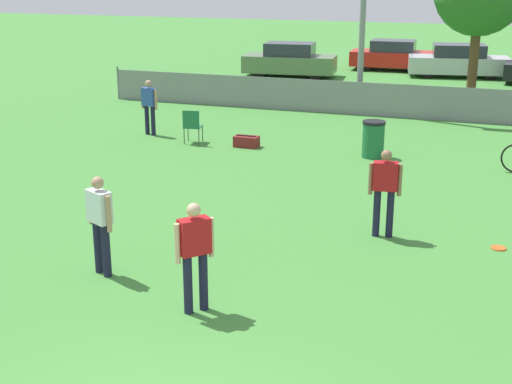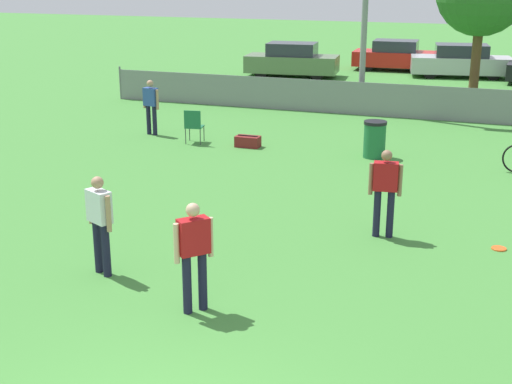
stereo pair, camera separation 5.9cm
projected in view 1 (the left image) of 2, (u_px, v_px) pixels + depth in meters
fence_backline at (405, 101)px, 23.23m from camera, size 21.29×0.07×1.21m
player_thrower_red at (385, 187)px, 12.84m from camera, size 0.59×0.28×1.64m
player_defender_red at (195, 249)px, 9.99m from camera, size 0.46×0.47×1.64m
player_receiver_white at (100, 218)px, 11.22m from camera, size 0.55×0.39×1.64m
spectator_in_blue at (149, 103)px, 20.78m from camera, size 0.56×0.30×1.61m
frisbee_disc at (499, 248)px, 12.54m from camera, size 0.26×0.26×0.03m
folding_chair_sideline at (192, 124)px, 19.84m from camera, size 0.54×0.55×0.96m
trash_bin at (373, 139)px, 18.43m from camera, size 0.59×0.59×0.96m
gear_bag_sideline at (246, 141)px, 19.59m from camera, size 0.67×0.37×0.33m
parked_car_olive at (290, 60)px, 32.03m from camera, size 4.25×2.12×1.50m
parked_car_red at (393, 56)px, 33.96m from camera, size 3.97×1.85×1.42m
parked_car_silver at (458, 61)px, 31.87m from camera, size 4.56×2.36×1.46m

